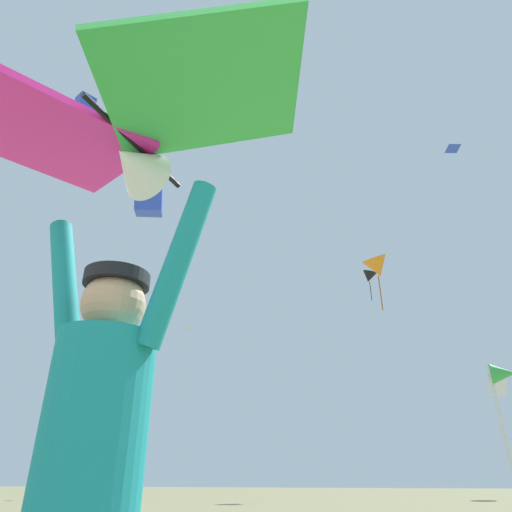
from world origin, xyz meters
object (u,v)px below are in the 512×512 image
(distant_kite_yellow_mid_right, at_px, (189,328))
(marker_flag, at_px, (505,388))
(distant_kite_blue_high_right, at_px, (149,194))
(distant_kite_black_overhead_distant, at_px, (369,277))
(held_stunt_kite, at_px, (128,131))
(distant_kite_orange_mid_left, at_px, (377,267))
(distant_kite_white_low_right, at_px, (496,385))
(distant_kite_blue_high_left, at_px, (453,148))
(kite_flyer_person, at_px, (88,474))
(distant_kite_blue_low_left, at_px, (84,108))

(distant_kite_yellow_mid_right, distance_m, marker_flag, 28.68)
(distant_kite_blue_high_right, distance_m, distant_kite_black_overhead_distant, 23.29)
(held_stunt_kite, distance_m, distant_kite_orange_mid_left, 14.50)
(held_stunt_kite, height_order, distant_kite_black_overhead_distant, distant_kite_black_overhead_distant)
(distant_kite_white_low_right, relative_size, distant_kite_yellow_mid_right, 1.80)
(distant_kite_yellow_mid_right, xyz_separation_m, distant_kite_blue_high_left, (18.15, -7.82, 6.35))
(kite_flyer_person, distance_m, held_stunt_kite, 1.32)
(distant_kite_orange_mid_left, xyz_separation_m, distant_kite_black_overhead_distant, (-0.12, 17.08, 6.91))
(distant_kite_blue_low_left, bearing_deg, held_stunt_kite, -47.79)
(distant_kite_white_low_right, bearing_deg, distant_kite_blue_low_left, -140.45)
(distant_kite_yellow_mid_right, bearing_deg, distant_kite_white_low_right, 5.30)
(distant_kite_blue_low_left, bearing_deg, kite_flyer_person, -47.61)
(distant_kite_blue_low_left, bearing_deg, distant_kite_blue_high_right, -32.26)
(distant_kite_blue_low_left, relative_size, marker_flag, 0.65)
(distant_kite_blue_high_right, xyz_separation_m, distant_kite_white_low_right, (13.11, 20.95, -2.56))
(distant_kite_yellow_mid_right, distance_m, distant_kite_blue_high_left, 20.76)
(kite_flyer_person, height_order, distant_kite_blue_low_left, distant_kite_blue_low_left)
(held_stunt_kite, distance_m, distant_kite_blue_high_left, 25.82)
(distant_kite_orange_mid_left, bearing_deg, distant_kite_blue_low_left, -179.19)
(distant_kite_blue_low_left, bearing_deg, marker_flag, -30.87)
(distant_kite_blue_high_right, distance_m, distant_kite_blue_low_left, 12.42)
(kite_flyer_person, distance_m, distant_kite_blue_high_left, 26.55)
(distant_kite_black_overhead_distant, xyz_separation_m, marker_flag, (1.08, -25.87, -12.53))
(held_stunt_kite, relative_size, distant_kite_blue_high_left, 1.86)
(distant_kite_black_overhead_distant, bearing_deg, held_stunt_kite, -92.38)
(marker_flag, bearing_deg, distant_kite_orange_mid_left, 96.26)
(held_stunt_kite, height_order, distant_kite_blue_low_left, distant_kite_blue_low_left)
(distant_kite_white_low_right, distance_m, distant_kite_yellow_mid_right, 20.43)
(distant_kite_yellow_mid_right, relative_size, marker_flag, 0.36)
(kite_flyer_person, height_order, distant_kite_white_low_right, distant_kite_white_low_right)
(distant_kite_blue_high_right, bearing_deg, distant_kite_orange_mid_left, 35.23)
(distant_kite_blue_high_right, distance_m, distant_kite_blue_high_left, 18.15)
(distant_kite_yellow_mid_right, bearing_deg, held_stunt_kite, -67.17)
(distant_kite_blue_low_left, distance_m, distant_kite_yellow_mid_right, 16.42)
(kite_flyer_person, bearing_deg, distant_kite_blue_high_left, 72.45)
(distant_kite_blue_high_left, bearing_deg, distant_kite_white_low_right, 80.26)
(distant_kite_blue_high_left, bearing_deg, distant_kite_blue_low_left, -159.44)
(held_stunt_kite, bearing_deg, distant_kite_orange_mid_left, 84.11)
(distant_kite_blue_high_left, bearing_deg, distant_kite_yellow_mid_right, 156.68)
(distant_kite_blue_high_left, bearing_deg, distant_kite_blue_high_right, -135.42)
(distant_kite_orange_mid_left, relative_size, distant_kite_black_overhead_distant, 0.84)
(held_stunt_kite, height_order, distant_kite_blue_high_right, distant_kite_blue_high_right)
(distant_kite_blue_low_left, relative_size, distant_kite_yellow_mid_right, 1.80)
(marker_flag, bearing_deg, kite_flyer_person, -116.98)
(held_stunt_kite, distance_m, distant_kite_yellow_mid_right, 31.53)
(held_stunt_kite, bearing_deg, marker_flag, 63.25)
(kite_flyer_person, relative_size, distant_kite_orange_mid_left, 0.91)
(distant_kite_white_low_right, height_order, distant_kite_orange_mid_left, distant_kite_orange_mid_left)
(kite_flyer_person, distance_m, marker_flag, 5.24)
(distant_kite_blue_high_left, bearing_deg, distant_kite_orange_mid_left, -126.56)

